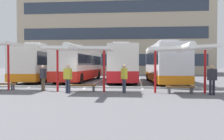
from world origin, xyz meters
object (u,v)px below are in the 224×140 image
waiting_shelter_1 (80,50)px  waiting_passenger_3 (68,77)px  bench_3 (180,88)px  waiting_passenger_0 (124,76)px  coach_bus_1 (80,65)px  coach_bus_3 (165,64)px  waiting_shelter_2 (181,49)px  coach_bus_0 (41,64)px  bench_2 (81,86)px  waiting_passenger_2 (212,78)px  waiting_passenger_1 (43,76)px  coach_bus_2 (120,64)px  bench_1 (1,85)px

waiting_shelter_1 → waiting_passenger_3: (-0.58, -0.63, -1.65)m
bench_3 → waiting_passenger_0: 3.42m
coach_bus_1 → coach_bus_3: bearing=-14.5°
waiting_shelter_2 → bench_3: bearing=90.0°
coach_bus_0 → waiting_shelter_1: (6.19, -9.28, 0.90)m
bench_2 → waiting_shelter_1: bearing=-90.0°
coach_bus_0 → coach_bus_3: 12.40m
coach_bus_1 → waiting_passenger_3: bearing=-81.1°
waiting_shelter_1 → waiting_passenger_0: waiting_shelter_1 is taller
waiting_shelter_1 → waiting_passenger_2: (7.77, -0.67, -1.66)m
coach_bus_3 → waiting_passenger_2: (1.65, -8.49, -0.78)m
waiting_passenger_1 → waiting_passenger_3: 2.34m
waiting_shelter_1 → waiting_passenger_1: bearing=167.1°
bench_2 → waiting_passenger_0: 2.92m
coach_bus_2 → waiting_passenger_3: 10.45m
coach_bus_2 → waiting_passenger_3: size_ratio=6.51×
bench_3 → bench_2: bearing=175.5°
bench_2 → coach_bus_3: bearing=50.2°
waiting_passenger_1 → coach_bus_0: bearing=112.6°
coach_bus_3 → bench_3: 7.96m
bench_3 → waiting_shelter_1: bearing=179.9°
bench_2 → bench_3: same height
bench_2 → waiting_shelter_2: 6.57m
waiting_passenger_2 → coach_bus_3: bearing=101.0°
bench_1 → waiting_passenger_0: waiting_passenger_0 is taller
bench_3 → waiting_passenger_2: size_ratio=0.97×
coach_bus_0 → bench_1: coach_bus_0 is taller
waiting_passenger_3 → waiting_shelter_1: bearing=47.6°
coach_bus_2 → bench_2: 9.33m
bench_2 → waiting_passenger_0: (2.78, -0.59, 0.66)m
bench_1 → waiting_shelter_2: waiting_shelter_2 is taller
coach_bus_0 → bench_3: (12.32, -9.29, -1.43)m
coach_bus_0 → waiting_passenger_1: (3.62, -8.70, -0.79)m
coach_bus_0 → waiting_shelter_2: coach_bus_0 is taller
coach_bus_3 → waiting_passenger_2: coach_bus_3 is taller
bench_3 → waiting_passenger_1: 8.74m
waiting_passenger_0 → waiting_passenger_1: bearing=172.5°
bench_3 → waiting_passenger_2: bearing=-21.9°
bench_2 → waiting_passenger_3: bearing=-117.6°
coach_bus_2 → bench_2: (-1.93, -9.02, -1.39)m
waiting_passenger_2 → waiting_passenger_3: (-8.34, 0.04, 0.01)m
coach_bus_2 → waiting_passenger_1: (-4.50, -8.91, -0.76)m
coach_bus_1 → waiting_passenger_2: bearing=-46.8°
coach_bus_3 → waiting_passenger_1: bearing=-140.2°
coach_bus_0 → waiting_passenger_2: coach_bus_0 is taller
coach_bus_1 → waiting_passenger_2: 14.63m
coach_bus_1 → bench_3: size_ratio=6.99×
coach_bus_2 → waiting_passenger_0: coach_bus_2 is taller
coach_bus_3 → waiting_passenger_3: size_ratio=5.90×
waiting_shelter_1 → waiting_passenger_0: 3.23m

